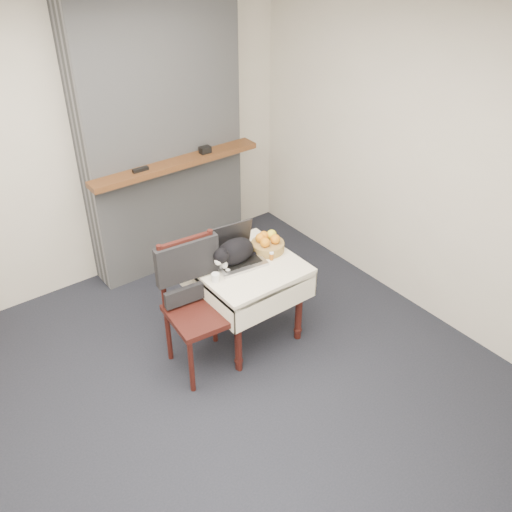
{
  "coord_description": "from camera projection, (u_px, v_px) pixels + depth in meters",
  "views": [
    {
      "loc": [
        -1.34,
        -2.52,
        3.16
      ],
      "look_at": [
        0.86,
        0.4,
        0.77
      ],
      "focal_mm": 40.0,
      "sensor_mm": 36.0,
      "label": 1
    }
  ],
  "objects": [
    {
      "name": "pill_bottle",
      "position": [
        272.0,
        256.0,
        4.44
      ],
      "size": [
        0.03,
        0.03,
        0.07
      ],
      "color": "#9C5313",
      "rests_on": "side_table"
    },
    {
      "name": "cat",
      "position": [
        235.0,
        252.0,
        4.37
      ],
      "size": [
        0.5,
        0.28,
        0.24
      ],
      "rotation": [
        0.0,
        0.0,
        0.3
      ],
      "color": "black",
      "rests_on": "side_table"
    },
    {
      "name": "chair",
      "position": [
        194.0,
        288.0,
        4.19
      ],
      "size": [
        0.52,
        0.51,
        1.06
      ],
      "rotation": [
        0.0,
        0.0,
        -0.1
      ],
      "color": "#33120E",
      "rests_on": "ground"
    },
    {
      "name": "fruit_basket",
      "position": [
        268.0,
        244.0,
        4.54
      ],
      "size": [
        0.26,
        0.26,
        0.15
      ],
      "color": "#A68443",
      "rests_on": "side_table"
    },
    {
      "name": "side_table",
      "position": [
        246.0,
        276.0,
        4.47
      ],
      "size": [
        0.78,
        0.78,
        0.7
      ],
      "color": "#33120E",
      "rests_on": "ground"
    },
    {
      "name": "room_shell",
      "position": [
        136.0,
        161.0,
        3.43
      ],
      "size": [
        4.52,
        4.01,
        2.61
      ],
      "color": "beige",
      "rests_on": "ground"
    },
    {
      "name": "cream_jar",
      "position": [
        215.0,
        278.0,
        4.2
      ],
      "size": [
        0.06,
        0.06,
        0.07
      ],
      "primitive_type": "cylinder",
      "color": "white",
      "rests_on": "side_table"
    },
    {
      "name": "ground",
      "position": [
        194.0,
        410.0,
        4.09
      ],
      "size": [
        4.5,
        4.5,
        0.0
      ],
      "primitive_type": "plane",
      "color": "black",
      "rests_on": "ground"
    },
    {
      "name": "chimney",
      "position": [
        162.0,
        134.0,
        5.07
      ],
      "size": [
        1.62,
        0.48,
        2.6
      ],
      "color": "gray",
      "rests_on": "ground"
    },
    {
      "name": "desk_clutter",
      "position": [
        259.0,
        254.0,
        4.52
      ],
      "size": [
        0.14,
        0.09,
        0.01
      ],
      "primitive_type": "cube",
      "rotation": [
        0.0,
        0.0,
        0.47
      ],
      "color": "black",
      "rests_on": "side_table"
    },
    {
      "name": "laptop",
      "position": [
        235.0,
        252.0,
        4.42
      ],
      "size": [
        0.42,
        0.37,
        0.28
      ],
      "rotation": [
        0.0,
        0.0,
        -0.13
      ],
      "color": "#B7B7BC",
      "rests_on": "side_table"
    }
  ]
}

